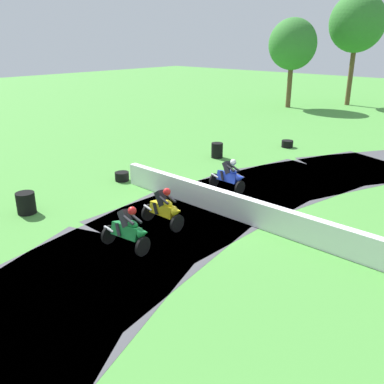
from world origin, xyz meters
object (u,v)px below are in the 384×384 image
at_px(tire_stack_near, 287,144).
at_px(tire_stack_mid_a, 217,150).
at_px(motorcycle_chase_yellow, 164,208).
at_px(motorcycle_lead_blue, 230,176).
at_px(motorcycle_trailing_green, 128,229).
at_px(tire_stack_mid_b, 122,176).
at_px(tire_stack_far, 26,203).

relative_size(tire_stack_near, tire_stack_mid_a, 0.84).
bearing_deg(motorcycle_chase_yellow, tire_stack_near, 101.43).
height_order(motorcycle_lead_blue, motorcycle_trailing_green, same).
bearing_deg(tire_stack_near, tire_stack_mid_b, -102.80).
bearing_deg(tire_stack_mid_a, tire_stack_mid_b, -97.12).
bearing_deg(tire_stack_far, motorcycle_trailing_green, 8.49).
bearing_deg(tire_stack_mid_b, motorcycle_chase_yellow, -23.17).
xyz_separation_m(motorcycle_chase_yellow, tire_stack_mid_b, (-4.93, 2.11, -0.46)).
bearing_deg(tire_stack_near, tire_stack_mid_a, -109.77).
xyz_separation_m(motorcycle_lead_blue, tire_stack_mid_a, (-3.65, 3.69, -0.25)).
bearing_deg(motorcycle_lead_blue, tire_stack_far, -120.12).
distance_m(tire_stack_mid_a, tire_stack_far, 10.67).
relative_size(motorcycle_trailing_green, tire_stack_near, 2.48).
distance_m(tire_stack_near, tire_stack_far, 15.37).
bearing_deg(tire_stack_far, tire_stack_mid_a, 87.87).
relative_size(motorcycle_lead_blue, motorcycle_trailing_green, 1.01).
xyz_separation_m(tire_stack_mid_a, tire_stack_mid_b, (-0.74, -5.92, -0.20)).
bearing_deg(motorcycle_lead_blue, tire_stack_mid_a, 134.71).
relative_size(motorcycle_lead_blue, tire_stack_mid_b, 2.69).
relative_size(motorcycle_lead_blue, motorcycle_chase_yellow, 1.00).
bearing_deg(tire_stack_mid_b, motorcycle_lead_blue, 26.96).
xyz_separation_m(motorcycle_lead_blue, motorcycle_chase_yellow, (0.54, -4.34, 0.01)).
distance_m(motorcycle_trailing_green, tire_stack_mid_a, 10.92).
bearing_deg(motorcycle_trailing_green, motorcycle_chase_yellow, 101.25).
distance_m(motorcycle_lead_blue, tire_stack_mid_a, 5.19).
xyz_separation_m(motorcycle_lead_blue, tire_stack_near, (-2.01, 8.26, -0.45)).
height_order(motorcycle_lead_blue, tire_stack_mid_b, motorcycle_lead_blue).
distance_m(motorcycle_chase_yellow, tire_stack_near, 12.86).
height_order(motorcycle_chase_yellow, tire_stack_far, motorcycle_chase_yellow).
height_order(tire_stack_near, tire_stack_mid_a, tire_stack_mid_a).
bearing_deg(motorcycle_chase_yellow, motorcycle_lead_blue, 97.10).
bearing_deg(tire_stack_mid_b, tire_stack_near, 77.20).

